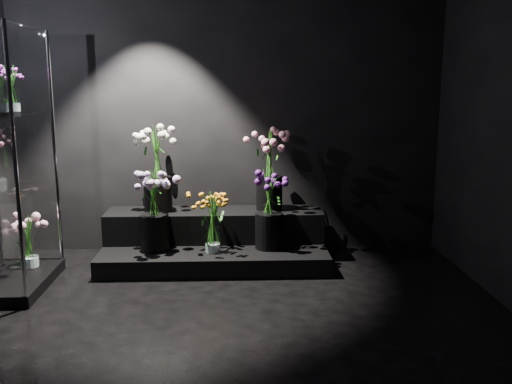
{
  "coord_description": "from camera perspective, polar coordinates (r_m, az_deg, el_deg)",
  "views": [
    {
      "loc": [
        0.04,
        -3.38,
        1.61
      ],
      "look_at": [
        0.22,
        1.2,
        0.71
      ],
      "focal_mm": 40.0,
      "sensor_mm": 36.0,
      "label": 1
    }
  ],
  "objects": [
    {
      "name": "bouquet_case_base_pink",
      "position": [
        5.05,
        -21.81,
        -4.45
      ],
      "size": [
        0.35,
        0.35,
        0.44
      ],
      "rotation": [
        0.0,
        0.0,
        -0.09
      ],
      "color": "white",
      "rests_on": "display_case"
    },
    {
      "name": "bouquet_pink_roses",
      "position": [
        5.2,
        1.35,
        2.73
      ],
      "size": [
        0.49,
        0.49,
        0.71
      ],
      "rotation": [
        0.0,
        0.0,
        0.34
      ],
      "color": "black",
      "rests_on": "display_riser"
    },
    {
      "name": "wall_back",
      "position": [
        5.39,
        -2.73,
        8.85
      ],
      "size": [
        4.0,
        0.0,
        4.0
      ],
      "primitive_type": "plane",
      "rotation": [
        1.57,
        0.0,
        0.0
      ],
      "color": "black",
      "rests_on": "floor"
    },
    {
      "name": "floor",
      "position": [
        3.75,
        -2.73,
        -14.38
      ],
      "size": [
        4.0,
        4.0,
        0.0
      ],
      "primitive_type": "plane",
      "color": "black",
      "rests_on": "ground"
    },
    {
      "name": "wall_front",
      "position": [
        1.4,
        -3.76,
        2.42
      ],
      "size": [
        4.0,
        0.0,
        4.0
      ],
      "primitive_type": "plane",
      "rotation": [
        -1.57,
        0.0,
        0.0
      ],
      "color": "black",
      "rests_on": "floor"
    },
    {
      "name": "bouquet_cream_roses",
      "position": [
        5.2,
        -9.87,
        2.83
      ],
      "size": [
        0.42,
        0.42,
        0.77
      ],
      "rotation": [
        0.0,
        0.0,
        -0.13
      ],
      "color": "black",
      "rests_on": "display_riser"
    },
    {
      "name": "bouquet_case_magenta",
      "position": [
        4.81,
        -23.28,
        9.59
      ],
      "size": [
        0.22,
        0.22,
        0.36
      ],
      "rotation": [
        0.0,
        0.0,
        -0.04
      ],
      "color": "white",
      "rests_on": "display_case"
    },
    {
      "name": "bouquet_orange_bells",
      "position": [
        4.85,
        -4.37,
        -2.97
      ],
      "size": [
        0.33,
        0.33,
        0.52
      ],
      "rotation": [
        0.0,
        0.0,
        -0.17
      ],
      "color": "white",
      "rests_on": "display_riser"
    },
    {
      "name": "display_case",
      "position": [
        4.74,
        -23.93,
        2.79
      ],
      "size": [
        0.55,
        0.91,
        2.01
      ],
      "color": "black",
      "rests_on": "floor"
    },
    {
      "name": "display_riser",
      "position": [
        5.19,
        -4.16,
        -4.9
      ],
      "size": [
        1.97,
        0.88,
        0.44
      ],
      "color": "black",
      "rests_on": "floor"
    },
    {
      "name": "bouquet_purple",
      "position": [
        4.93,
        1.28,
        -1.33
      ],
      "size": [
        0.41,
        0.41,
        0.68
      ],
      "rotation": [
        0.0,
        0.0,
        0.28
      ],
      "color": "black",
      "rests_on": "display_riser"
    },
    {
      "name": "bouquet_lilac",
      "position": [
        4.94,
        -10.21,
        -1.24
      ],
      "size": [
        0.38,
        0.38,
        0.72
      ],
      "rotation": [
        0.0,
        0.0,
        0.08
      ],
      "color": "black",
      "rests_on": "display_riser"
    }
  ]
}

